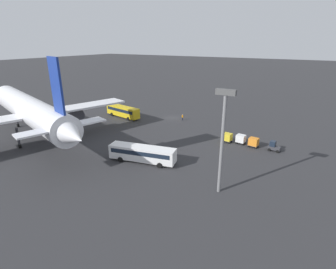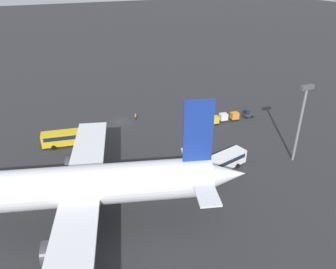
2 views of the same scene
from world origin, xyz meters
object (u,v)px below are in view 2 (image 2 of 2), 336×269
cargo_cart_yellow (215,120)px  shuttle_bus_near (71,137)px  cargo_cart_white (223,117)px  airplane (70,187)px  shuttle_bus_far (218,163)px  worker_person (136,117)px  baggage_tug (248,114)px  cargo_cart_orange (234,116)px

cargo_cart_yellow → shuttle_bus_near: bearing=-6.6°
cargo_cart_white → cargo_cart_yellow: (2.94, 0.57, 0.00)m
airplane → shuttle_bus_near: (-3.83, -26.16, -5.37)m
shuttle_bus_near → shuttle_bus_far: 32.15m
shuttle_bus_near → cargo_cart_yellow: bearing=-176.6°
airplane → worker_person: airplane is taller
baggage_tug → cargo_cart_white: (7.11, -0.42, 0.25)m
baggage_tug → cargo_cart_white: size_ratio=1.15×
worker_person → cargo_cart_orange: cargo_cart_orange is taller
worker_person → cargo_cart_orange: 24.99m
baggage_tug → cargo_cart_yellow: size_ratio=1.15×
shuttle_bus_far → cargo_cart_orange: shuttle_bus_far is taller
cargo_cart_orange → cargo_cart_yellow: same height
shuttle_bus_near → baggage_tug: shuttle_bus_near is taller
cargo_cart_orange → cargo_cart_white: bearing=-10.7°
shuttle_bus_near → cargo_cart_orange: size_ratio=5.68×
shuttle_bus_far → baggage_tug: shuttle_bus_far is taller
airplane → cargo_cart_orange: airplane is taller
airplane → cargo_cart_white: bearing=-133.7°
shuttle_bus_near → cargo_cart_orange: (-39.69, 3.90, -0.79)m
cargo_cart_white → cargo_cart_yellow: same height
airplane → cargo_cart_white: size_ratio=23.05×
shuttle_bus_near → cargo_cart_white: 36.91m
shuttle_bus_near → cargo_cart_white: size_ratio=5.68×
airplane → shuttle_bus_near: bearing=-81.4°
cargo_cart_orange → cargo_cart_yellow: size_ratio=1.00×
shuttle_bus_far → airplane: bearing=-3.9°
airplane → shuttle_bus_far: 27.97m
cargo_cart_white → worker_person: bearing=-26.1°
cargo_cart_orange → cargo_cart_white: size_ratio=1.00×
shuttle_bus_near → cargo_cart_orange: 39.89m
cargo_cart_yellow → cargo_cart_orange: bearing=-179.9°
shuttle_bus_near → worker_person: (-16.91, -6.37, -1.11)m
baggage_tug → worker_person: 28.79m
shuttle_bus_near → cargo_cart_yellow: (-33.82, 3.91, -0.79)m
shuttle_bus_far → cargo_cart_white: bearing=-137.9°
shuttle_bus_near → shuttle_bus_far: bearing=146.5°
cargo_cart_orange → shuttle_bus_far: bearing=48.1°
shuttle_bus_far → cargo_cart_orange: bearing=-144.3°
worker_person → cargo_cart_orange: (-22.78, 10.27, 0.32)m
baggage_tug → cargo_cart_orange: (4.17, 0.14, 0.25)m
shuttle_bus_near → cargo_cart_orange: shuttle_bus_near is taller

